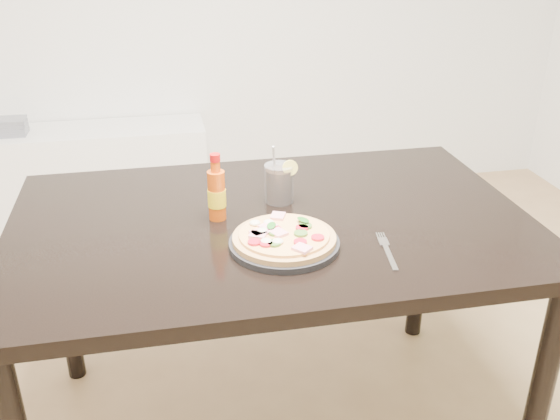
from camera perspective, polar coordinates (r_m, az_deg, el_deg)
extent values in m
cube|color=black|center=(1.70, -0.80, -1.34)|extent=(1.40, 0.90, 0.04)
cylinder|color=black|center=(1.83, 22.68, -15.45)|extent=(0.06, 0.06, 0.71)
cylinder|color=black|center=(2.23, -19.21, -6.93)|extent=(0.06, 0.06, 0.71)
cylinder|color=black|center=(2.38, 12.78, -3.85)|extent=(0.06, 0.06, 0.71)
cylinder|color=black|center=(1.54, 0.39, -3.11)|extent=(0.27, 0.27, 0.02)
cylinder|color=tan|center=(1.54, 0.39, -2.62)|extent=(0.26, 0.26, 0.01)
cylinder|color=#F8C16C|center=(1.53, 0.39, -2.27)|extent=(0.22, 0.22, 0.01)
cube|color=pink|center=(1.53, -0.16, -2.09)|extent=(0.05, 0.05, 0.01)
cube|color=pink|center=(1.46, 2.04, -3.52)|extent=(0.05, 0.05, 0.01)
cube|color=pink|center=(1.56, -1.10, -1.51)|extent=(0.05, 0.05, 0.01)
cube|color=pink|center=(1.53, -1.92, -2.08)|extent=(0.05, 0.05, 0.01)
cube|color=pink|center=(1.61, -0.19, -0.55)|extent=(0.05, 0.05, 0.01)
cube|color=pink|center=(1.52, -2.04, -2.29)|extent=(0.05, 0.05, 0.01)
cylinder|color=red|center=(1.49, 1.87, -2.95)|extent=(0.03, 0.03, 0.01)
cylinder|color=red|center=(1.55, 2.03, -1.64)|extent=(0.03, 0.03, 0.01)
cylinder|color=red|center=(1.48, -2.37, -2.96)|extent=(0.03, 0.03, 0.01)
cylinder|color=red|center=(1.48, -1.28, -3.10)|extent=(0.03, 0.03, 0.01)
cylinder|color=red|center=(1.54, -0.45, -1.78)|extent=(0.03, 0.03, 0.01)
cylinder|color=red|center=(1.51, 3.47, -2.54)|extent=(0.03, 0.03, 0.01)
cylinder|color=#417025|center=(1.56, 2.32, -1.47)|extent=(0.03, 0.03, 0.01)
cylinder|color=#417025|center=(1.48, -0.55, -3.05)|extent=(0.03, 0.03, 0.01)
cylinder|color=#417025|center=(1.52, 1.91, -2.15)|extent=(0.03, 0.03, 0.01)
cylinder|color=#417025|center=(1.53, -0.44, -2.09)|extent=(0.03, 0.03, 0.01)
ellipsoid|color=silver|center=(1.57, -2.30, -1.18)|extent=(0.03, 0.03, 0.01)
ellipsoid|color=silver|center=(1.49, -1.27, -2.87)|extent=(0.03, 0.03, 0.01)
ellipsoid|color=silver|center=(1.53, -1.64, -1.91)|extent=(0.03, 0.03, 0.01)
ellipsoid|color=silver|center=(1.57, -1.04, -1.15)|extent=(0.03, 0.03, 0.01)
ellipsoid|color=silver|center=(1.48, -0.21, -2.89)|extent=(0.03, 0.03, 0.01)
ellipsoid|color=#1B6117|center=(1.58, 2.14, -0.89)|extent=(0.04, 0.05, 0.00)
ellipsoid|color=#1B6117|center=(1.55, -0.79, -1.41)|extent=(0.03, 0.05, 0.00)
cylinder|color=#C6490B|center=(1.67, -5.80, 1.34)|extent=(0.05, 0.05, 0.14)
cylinder|color=yellow|center=(1.67, -5.79, 1.12)|extent=(0.05, 0.05, 0.05)
cylinder|color=#C6490B|center=(1.64, -5.93, 3.98)|extent=(0.03, 0.03, 0.03)
cylinder|color=red|center=(1.63, -5.97, 4.78)|extent=(0.03, 0.03, 0.02)
cylinder|color=black|center=(1.77, -0.08, 2.26)|extent=(0.08, 0.08, 0.10)
cylinder|color=silver|center=(1.77, -0.08, 2.46)|extent=(0.08, 0.08, 0.11)
cylinder|color=#F2E059|center=(1.74, 0.93, 3.88)|extent=(0.04, 0.01, 0.04)
cylinder|color=#B2B2B7|center=(1.77, -0.47, 3.51)|extent=(0.03, 0.06, 0.17)
cube|color=silver|center=(1.52, 10.04, -4.33)|extent=(0.03, 0.12, 0.00)
cube|color=silver|center=(1.58, 9.43, -2.90)|extent=(0.03, 0.04, 0.00)
cube|color=silver|center=(1.61, 8.88, -2.35)|extent=(0.01, 0.03, 0.00)
cube|color=silver|center=(1.61, 9.09, -2.35)|extent=(0.01, 0.03, 0.00)
cube|color=silver|center=(1.61, 9.30, -2.34)|extent=(0.01, 0.03, 0.00)
cube|color=silver|center=(1.61, 9.50, -2.33)|extent=(0.01, 0.03, 0.00)
cube|color=white|center=(3.47, -18.45, 2.99)|extent=(1.40, 0.34, 0.50)
cube|color=slate|center=(3.41, -23.24, 6.43)|extent=(0.14, 0.12, 0.01)
cube|color=slate|center=(3.40, -23.27, 6.60)|extent=(0.14, 0.12, 0.01)
cube|color=slate|center=(3.40, -23.30, 6.77)|extent=(0.14, 0.12, 0.01)
cube|color=slate|center=(3.40, -23.33, 6.93)|extent=(0.14, 0.12, 0.01)
cube|color=slate|center=(3.40, -23.36, 7.10)|extent=(0.14, 0.12, 0.01)
cube|color=slate|center=(3.39, -23.40, 7.27)|extent=(0.14, 0.12, 0.01)
cube|color=slate|center=(3.39, -23.43, 7.43)|extent=(0.14, 0.12, 0.01)
cube|color=slate|center=(3.39, -23.46, 7.60)|extent=(0.14, 0.12, 0.01)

